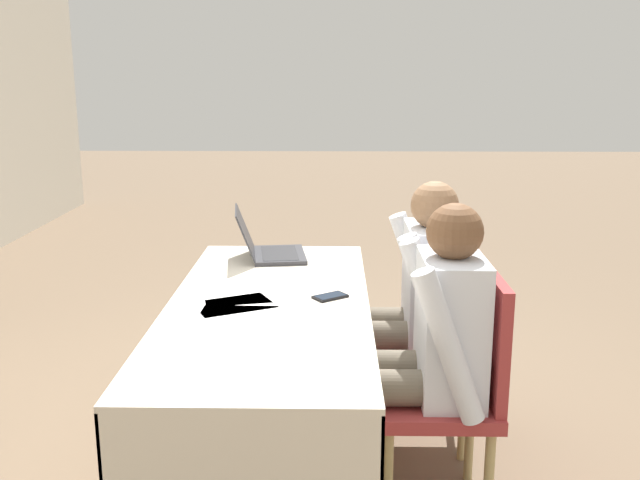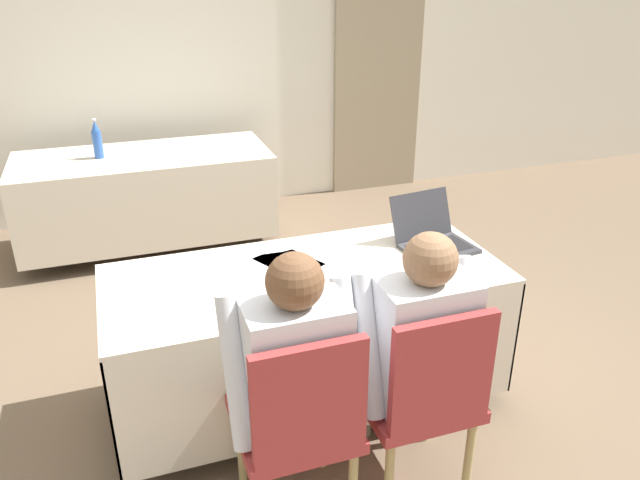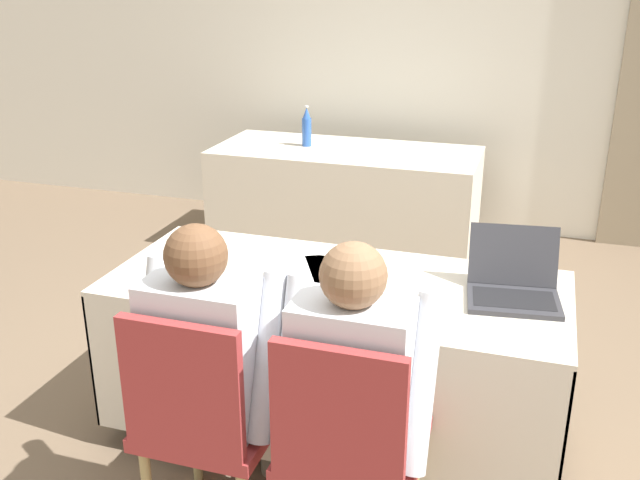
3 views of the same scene
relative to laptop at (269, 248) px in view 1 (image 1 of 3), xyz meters
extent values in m
plane|color=brown|center=(-0.68, -0.06, -0.77)|extent=(24.00, 24.00, 0.00)
cube|color=beige|center=(-0.68, -0.06, -0.06)|extent=(1.82, 0.79, 0.02)
cube|color=beige|center=(-0.68, -0.45, -0.36)|extent=(1.82, 0.01, 0.59)
cube|color=beige|center=(-0.68, 0.33, -0.36)|extent=(1.82, 0.01, 0.59)
cube|color=beige|center=(0.22, -0.06, -0.36)|extent=(0.01, 0.79, 0.59)
cylinder|color=#333333|center=(-0.68, -0.06, -0.71)|extent=(0.06, 0.06, 0.11)
cube|color=#333338|center=(0.01, -0.05, -0.04)|extent=(0.37, 0.29, 0.02)
cube|color=black|center=(0.01, -0.05, -0.03)|extent=(0.32, 0.21, 0.00)
cube|color=#333338|center=(-0.01, 0.11, 0.08)|extent=(0.35, 0.13, 0.22)
cube|color=black|center=(-0.01, 0.11, 0.08)|extent=(0.31, 0.11, 0.19)
cube|color=black|center=(-0.63, -0.30, -0.04)|extent=(0.14, 0.15, 0.01)
cube|color=#192333|center=(-0.63, -0.30, -0.04)|extent=(0.12, 0.13, 0.00)
cube|color=white|center=(-0.73, 0.07, -0.05)|extent=(0.32, 0.36, 0.00)
cube|color=white|center=(-0.84, 0.04, -0.05)|extent=(0.21, 0.30, 0.00)
cube|color=white|center=(-0.62, 0.06, -0.05)|extent=(0.27, 0.34, 0.00)
cylinder|color=tan|center=(-0.76, -0.50, -0.57)|extent=(0.04, 0.04, 0.40)
cylinder|color=tan|center=(-0.76, -0.86, -0.57)|extent=(0.04, 0.04, 0.40)
cube|color=#9E3333|center=(-0.93, -0.68, -0.34)|extent=(0.44, 0.44, 0.05)
cube|color=#9E3333|center=(-0.93, -0.88, -0.09)|extent=(0.40, 0.04, 0.45)
cylinder|color=tan|center=(-0.26, -0.50, -0.57)|extent=(0.04, 0.04, 0.40)
cylinder|color=tan|center=(-0.61, -0.50, -0.57)|extent=(0.04, 0.04, 0.40)
cylinder|color=tan|center=(-0.26, -0.86, -0.57)|extent=(0.04, 0.04, 0.40)
cylinder|color=tan|center=(-0.61, -0.86, -0.57)|extent=(0.04, 0.04, 0.40)
cube|color=#9E3333|center=(-0.43, -0.68, -0.34)|extent=(0.44, 0.44, 0.05)
cube|color=#9E3333|center=(-0.43, -0.88, -0.09)|extent=(0.40, 0.04, 0.45)
cylinder|color=#665B4C|center=(-0.84, -0.55, -0.25)|extent=(0.13, 0.42, 0.13)
cylinder|color=#665B4C|center=(-1.02, -0.55, -0.25)|extent=(0.13, 0.42, 0.13)
cylinder|color=#665B4C|center=(-0.84, -0.37, -0.54)|extent=(0.10, 0.10, 0.45)
cylinder|color=#665B4C|center=(-1.02, -0.37, -0.54)|extent=(0.10, 0.10, 0.45)
cube|color=silver|center=(-0.93, -0.73, -0.06)|extent=(0.36, 0.22, 0.52)
cylinder|color=silver|center=(-0.72, -0.69, -0.05)|extent=(0.08, 0.26, 0.54)
cylinder|color=silver|center=(-1.14, -0.69, -0.05)|extent=(0.08, 0.26, 0.54)
sphere|color=brown|center=(-0.93, -0.73, 0.29)|extent=(0.20, 0.20, 0.20)
cylinder|color=#665B4C|center=(-0.34, -0.55, -0.25)|extent=(0.13, 0.42, 0.13)
cylinder|color=#665B4C|center=(-0.52, -0.55, -0.25)|extent=(0.13, 0.42, 0.13)
cylinder|color=#665B4C|center=(-0.34, -0.37, -0.54)|extent=(0.10, 0.10, 0.45)
cylinder|color=#665B4C|center=(-0.52, -0.37, -0.54)|extent=(0.10, 0.10, 0.45)
cube|color=silver|center=(-0.43, -0.73, -0.06)|extent=(0.36, 0.22, 0.52)
cylinder|color=silver|center=(-0.22, -0.69, -0.05)|extent=(0.08, 0.26, 0.54)
cylinder|color=silver|center=(-0.64, -0.69, -0.05)|extent=(0.08, 0.26, 0.54)
sphere|color=#8C6647|center=(-0.43, -0.73, 0.29)|extent=(0.20, 0.20, 0.20)
camera|label=1|loc=(-3.35, -0.31, 0.84)|focal=40.00mm
camera|label=2|loc=(-1.45, -2.47, 1.27)|focal=35.00mm
camera|label=3|loc=(0.05, -2.55, 1.12)|focal=40.00mm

